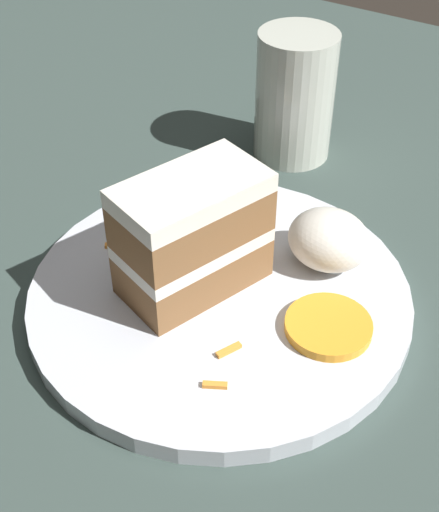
# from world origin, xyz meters

# --- Properties ---
(ground_plane) EXTENTS (6.00, 6.00, 0.00)m
(ground_plane) POSITION_xyz_m (0.00, 0.00, 0.00)
(ground_plane) COLOR black
(ground_plane) RESTS_ON ground
(dining_table) EXTENTS (1.35, 1.04, 0.03)m
(dining_table) POSITION_xyz_m (0.00, 0.00, 0.01)
(dining_table) COLOR #384742
(dining_table) RESTS_ON ground
(plate) EXTENTS (0.26, 0.26, 0.01)m
(plate) POSITION_xyz_m (0.04, -0.03, 0.04)
(plate) COLOR silver
(plate) RESTS_ON dining_table
(cake_slice) EXTENTS (0.08, 0.11, 0.08)m
(cake_slice) POSITION_xyz_m (0.02, -0.04, 0.08)
(cake_slice) COLOR brown
(cake_slice) RESTS_ON plate
(cream_dollop) EXTENTS (0.06, 0.05, 0.04)m
(cream_dollop) POSITION_xyz_m (0.09, 0.03, 0.06)
(cream_dollop) COLOR white
(cream_dollop) RESTS_ON plate
(orange_garnish) EXTENTS (0.06, 0.06, 0.01)m
(orange_garnish) POSITION_xyz_m (0.12, -0.03, 0.05)
(orange_garnish) COLOR orange
(orange_garnish) RESTS_ON plate
(carrot_shreds_scatter) EXTENTS (0.15, 0.15, 0.00)m
(carrot_shreds_scatter) POSITION_xyz_m (0.02, -0.04, 0.04)
(carrot_shreds_scatter) COLOR orange
(carrot_shreds_scatter) RESTS_ON plate
(drinking_glass) EXTENTS (0.07, 0.07, 0.11)m
(drinking_glass) POSITION_xyz_m (-0.02, 0.17, 0.08)
(drinking_glass) COLOR beige
(drinking_glass) RESTS_ON dining_table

